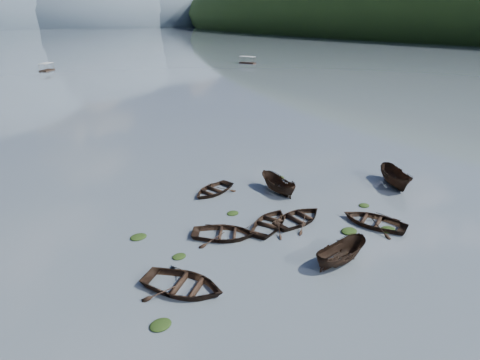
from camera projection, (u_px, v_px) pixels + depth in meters
ground_plane at (342, 277)px, 22.76m from camera, size 2400.00×2400.00×0.00m
haze_mtn_c at (81, 26)px, 796.70m from camera, size 520.00×520.00×260.00m
haze_mtn_d at (162, 25)px, 881.96m from camera, size 520.00×520.00×220.00m
rowboat_0 at (183, 289)px, 21.74m from camera, size 5.94×6.14×1.04m
rowboat_1 at (270, 226)px, 28.38m from camera, size 5.39×4.97×0.91m
rowboat_2 at (339, 262)px, 24.14m from camera, size 4.31×1.89×1.62m
rowboat_3 at (374, 224)px, 28.61m from camera, size 5.10×5.74×0.98m
rowboat_4 at (299, 221)px, 29.05m from camera, size 4.93×3.84×0.94m
rowboat_5 at (394, 185)px, 35.27m from camera, size 3.89×5.19×1.89m
rowboat_6 at (224, 237)px, 26.94m from camera, size 5.68×5.34×0.96m
rowboat_7 at (213, 192)px, 33.85m from camera, size 5.12×4.39×0.89m
rowboat_8 at (277, 192)px, 33.95m from camera, size 1.78×4.37×1.67m
weed_clump_0 at (161, 326)px, 19.14m from camera, size 1.14×0.93×0.25m
weed_clump_1 at (179, 257)px, 24.67m from camera, size 0.95×0.76×0.21m
weed_clump_2 at (349, 232)px, 27.57m from camera, size 1.27×1.01×0.27m
weed_clump_3 at (364, 206)px, 31.40m from camera, size 0.93×0.79×0.21m
weed_clump_4 at (388, 230)px, 27.78m from camera, size 1.20×0.96×0.25m
weed_clump_5 at (139, 238)px, 26.85m from camera, size 1.18×0.95×0.25m
weed_clump_6 at (233, 214)px, 30.14m from camera, size 0.99×0.82×0.21m
weed_clump_7 at (279, 178)px, 36.84m from camera, size 1.05×0.84×0.23m
pontoon_centre at (47, 71)px, 112.71m from camera, size 4.91×5.92×2.12m
pontoon_right at (247, 63)px, 131.46m from camera, size 4.80×6.25×2.22m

